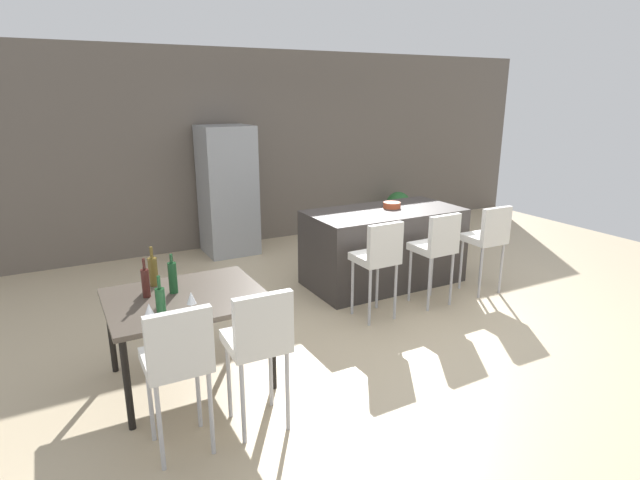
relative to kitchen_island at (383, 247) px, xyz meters
The scene contains 18 objects.
ground_plane 0.87m from the kitchen_island, 122.11° to the right, with size 10.00×10.00×0.00m, color #C6B28E.
back_wall 2.76m from the kitchen_island, 98.81° to the left, with size 10.00×0.12×2.90m, color #665B51.
kitchen_island is the anchor object (origin of this frame).
bar_chair_left 1.11m from the kitchen_island, 128.27° to the right, with size 0.41×0.41×1.05m.
bar_chair_middle 0.89m from the kitchen_island, 84.34° to the right, with size 0.41×0.41×1.05m.
bar_chair_right 1.23m from the kitchen_island, 45.31° to the right, with size 0.41×0.41×1.05m.
dining_table 2.91m from the kitchen_island, 157.60° to the right, with size 1.20×1.00×0.74m.
dining_chair_near 3.56m from the kitchen_island, 146.34° to the right, with size 0.40×0.40×1.05m.
dining_chair_far 3.12m from the kitchen_island, 140.82° to the right, with size 0.41×0.41×1.05m.
wine_bottle_near 3.14m from the kitchen_island, 161.74° to the right, with size 0.06×0.06×0.31m.
wine_bottle_far 3.30m from the kitchen_island, 153.82° to the right, with size 0.07×0.07×0.32m.
wine_bottle_corner 2.98m from the kitchen_island, 165.32° to the right, with size 0.07×0.07×0.33m.
wine_bottle_inner 2.95m from the kitchen_island, 160.22° to the right, with size 0.07×0.07×0.32m.
wine_glass_left 3.13m from the kitchen_island, 151.63° to the right, with size 0.07×0.07×0.17m.
wine_glass_middle 3.43m from the kitchen_island, 153.05° to the right, with size 0.07×0.07×0.17m.
refrigerator 2.50m from the kitchen_island, 120.91° to the left, with size 0.72×0.68×1.84m, color #939699.
fruit_bowl 0.52m from the kitchen_island, 21.54° to the left, with size 0.21×0.21×0.07m, color #C6512D.
potted_plant 2.76m from the kitchen_island, 49.39° to the left, with size 0.43×0.43×0.62m.
Camera 1 is at (-3.13, -4.25, 2.28)m, focal length 28.56 mm.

